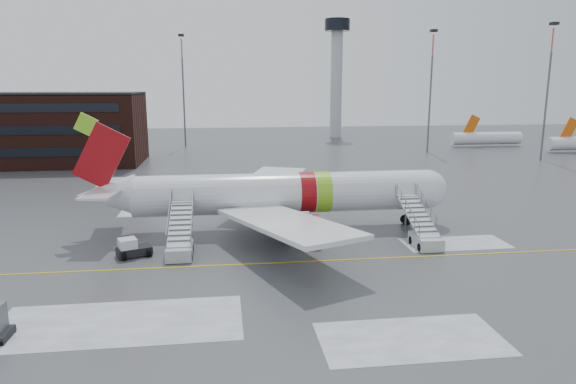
{
  "coord_description": "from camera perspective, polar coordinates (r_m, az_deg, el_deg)",
  "views": [
    {
      "loc": [
        0.11,
        -38.51,
        13.47
      ],
      "look_at": [
        5.93,
        6.56,
        4.0
      ],
      "focal_mm": 32.0,
      "sensor_mm": 36.0,
      "label": 1
    }
  ],
  "objects": [
    {
      "name": "light_mast_far_ne",
      "position": [
        108.89,
        15.59,
        11.54
      ],
      "size": [
        1.2,
        1.2,
        24.25
      ],
      "color": "#595B60",
      "rests_on": "ground"
    },
    {
      "name": "airstair_fwd",
      "position": [
        45.64,
        14.75,
        -4.4
      ],
      "size": [
        2.05,
        7.7,
        3.48
      ],
      "color": "silver",
      "rests_on": "ground"
    },
    {
      "name": "distant_aircraft",
      "position": [
        120.76,
        23.89,
        4.36
      ],
      "size": [
        35.0,
        18.0,
        8.0
      ],
      "primitive_type": null,
      "color": "#D8590C",
      "rests_on": "ground"
    },
    {
      "name": "light_mast_far_e",
      "position": [
        104.09,
        26.94,
        10.73
      ],
      "size": [
        1.2,
        1.2,
        24.25
      ],
      "color": "#595B60",
      "rests_on": "ground"
    },
    {
      "name": "light_mast_far_n",
      "position": [
        116.79,
        -11.58,
        11.72
      ],
      "size": [
        1.2,
        1.2,
        24.25
      ],
      "color": "#595B60",
      "rests_on": "ground"
    },
    {
      "name": "pushback_tug",
      "position": [
        43.14,
        -16.97,
        -6.02
      ],
      "size": [
        2.99,
        2.66,
        1.52
      ],
      "color": "black",
      "rests_on": "ground"
    },
    {
      "name": "control_tower",
      "position": [
        136.92,
        5.42,
        13.93
      ],
      "size": [
        6.4,
        6.4,
        30.0
      ],
      "color": "#B2B5BA",
      "rests_on": "ground"
    },
    {
      "name": "ground",
      "position": [
        40.8,
        -7.16,
        -7.6
      ],
      "size": [
        260.0,
        260.0,
        0.0
      ],
      "primitive_type": "plane",
      "color": "#494C4F",
      "rests_on": "ground"
    },
    {
      "name": "airstair_aft",
      "position": [
        42.54,
        -11.88,
        -5.44
      ],
      "size": [
        2.05,
        7.7,
        3.48
      ],
      "color": "#A8ABAF",
      "rests_on": "ground"
    },
    {
      "name": "airliner",
      "position": [
        48.37,
        -1.42,
        -0.22
      ],
      "size": [
        35.03,
        32.97,
        11.18
      ],
      "color": "white",
      "rests_on": "ground"
    }
  ]
}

